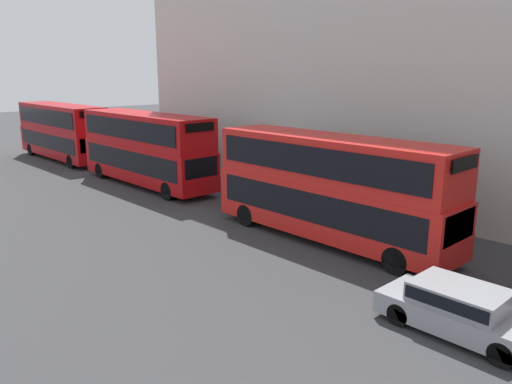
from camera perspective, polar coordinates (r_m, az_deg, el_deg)
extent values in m
cube|color=red|center=(20.64, 8.42, -1.77)|extent=(2.55, 10.86, 2.13)
cube|color=red|center=(20.20, 8.61, 3.68)|extent=(2.50, 10.65, 1.85)
cube|color=black|center=(20.57, 8.44, -1.08)|extent=(2.59, 9.99, 1.19)
cube|color=black|center=(20.19, 8.62, 3.94)|extent=(2.59, 9.99, 1.11)
cube|color=black|center=(17.83, 22.19, -3.70)|extent=(2.17, 0.06, 1.06)
cube|color=black|center=(17.36, 22.81, 3.00)|extent=(1.78, 0.06, 0.44)
cylinder|color=black|center=(17.98, 15.71, -7.56)|extent=(0.30, 1.00, 1.00)
cylinder|color=black|center=(19.84, 19.11, -5.79)|extent=(0.30, 1.00, 1.00)
cylinder|color=black|center=(22.61, -1.08, -2.65)|extent=(0.30, 1.00, 1.00)
cylinder|color=black|center=(24.12, 2.88, -1.62)|extent=(0.30, 1.00, 1.00)
cube|color=#B20C0F|center=(31.20, -12.39, 3.34)|extent=(2.55, 11.09, 2.16)
cube|color=#B20C0F|center=(30.91, -12.58, 7.02)|extent=(2.50, 10.87, 1.88)
cube|color=black|center=(31.15, -12.41, 3.80)|extent=(2.59, 10.20, 1.21)
cube|color=black|center=(30.90, -12.59, 7.19)|extent=(2.59, 10.20, 1.13)
cube|color=black|center=(26.60, -6.27, 2.77)|extent=(2.17, 0.06, 1.08)
cube|color=black|center=(26.29, -6.39, 7.38)|extent=(1.78, 0.06, 0.45)
cylinder|color=black|center=(27.52, -10.04, 0.10)|extent=(0.30, 1.00, 1.00)
cylinder|color=black|center=(28.77, -6.30, 0.83)|extent=(0.30, 1.00, 1.00)
cylinder|color=black|center=(34.27, -17.34, 2.35)|extent=(0.30, 1.00, 1.00)
cylinder|color=black|center=(35.28, -14.07, 2.88)|extent=(0.30, 1.00, 1.00)
cube|color=#A80F14|center=(42.28, -21.19, 5.28)|extent=(2.55, 11.12, 2.03)
cube|color=#A80F14|center=(42.06, -21.42, 7.96)|extent=(2.50, 10.90, 1.95)
cube|color=black|center=(42.25, -21.22, 5.61)|extent=(2.59, 10.23, 1.14)
cube|color=black|center=(42.06, -21.44, 8.09)|extent=(2.59, 10.23, 1.17)
cube|color=black|center=(37.20, -17.97, 5.15)|extent=(2.17, 0.06, 1.01)
cube|color=black|center=(36.96, -18.21, 8.47)|extent=(1.78, 0.06, 0.47)
cylinder|color=black|center=(38.36, -20.36, 3.27)|extent=(0.30, 1.00, 1.00)
cylinder|color=black|center=(39.27, -17.35, 3.73)|extent=(0.30, 1.00, 1.00)
cylinder|color=black|center=(45.69, -24.31, 4.46)|extent=(0.30, 1.00, 1.00)
cylinder|color=black|center=(46.45, -21.70, 4.84)|extent=(0.30, 1.00, 1.00)
cube|color=gray|center=(14.73, 22.38, -13.03)|extent=(1.82, 4.28, 0.62)
cube|color=gray|center=(14.53, 22.20, -10.89)|extent=(1.61, 2.36, 0.53)
cube|color=black|center=(14.52, 22.21, -10.79)|extent=(1.64, 2.24, 0.34)
cylinder|color=black|center=(13.72, 26.24, -16.30)|extent=(0.22, 0.64, 0.64)
cylinder|color=black|center=(14.69, 16.00, -13.29)|extent=(0.22, 0.64, 0.64)
cylinder|color=black|center=(15.98, 19.03, -11.25)|extent=(0.22, 0.64, 0.64)
cylinder|color=#26262D|center=(41.96, -17.04, 4.59)|extent=(0.36, 0.36, 1.35)
sphere|color=tan|center=(41.85, -17.12, 5.65)|extent=(0.22, 0.22, 0.22)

